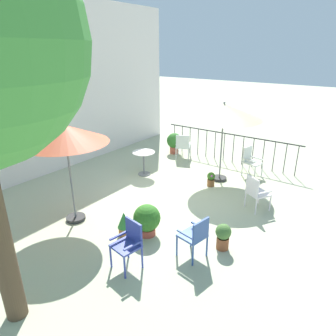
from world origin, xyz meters
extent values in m
plane|color=#B2B594|center=(0.00, 0.00, 0.00)|extent=(60.00, 60.00, 0.00)
cube|color=white|center=(0.00, 4.31, 2.63)|extent=(9.64, 0.30, 5.26)
cube|color=black|center=(3.32, 0.00, 1.00)|extent=(0.03, 4.94, 0.03)
cylinder|color=black|center=(3.32, -2.30, 0.50)|extent=(0.02, 0.02, 1.00)
cylinder|color=black|center=(3.32, -1.94, 0.50)|extent=(0.02, 0.02, 1.00)
cylinder|color=black|center=(3.32, -1.59, 0.50)|extent=(0.02, 0.02, 1.00)
cylinder|color=black|center=(3.32, -1.24, 0.50)|extent=(0.02, 0.02, 1.00)
cylinder|color=black|center=(3.32, -0.88, 0.50)|extent=(0.02, 0.02, 1.00)
cylinder|color=black|center=(3.32, -0.53, 0.50)|extent=(0.02, 0.02, 1.00)
cylinder|color=black|center=(3.32, -0.18, 0.50)|extent=(0.02, 0.02, 1.00)
cylinder|color=black|center=(3.32, 0.18, 0.50)|extent=(0.02, 0.02, 1.00)
cylinder|color=black|center=(3.32, 0.53, 0.50)|extent=(0.02, 0.02, 1.00)
cylinder|color=black|center=(3.32, 0.88, 0.50)|extent=(0.02, 0.02, 1.00)
cylinder|color=black|center=(3.32, 1.24, 0.50)|extent=(0.02, 0.02, 1.00)
cylinder|color=black|center=(3.32, 1.59, 0.50)|extent=(0.02, 0.02, 1.00)
cylinder|color=black|center=(3.32, 1.94, 0.50)|extent=(0.02, 0.02, 1.00)
cylinder|color=black|center=(3.32, 2.30, 0.50)|extent=(0.02, 0.02, 1.00)
sphere|color=#3E9246|center=(-3.95, -0.05, 3.53)|extent=(1.73, 1.73, 1.73)
cylinder|color=#2D2D2D|center=(1.69, -0.50, 0.04)|extent=(0.44, 0.44, 0.08)
cylinder|color=slate|center=(1.69, -0.50, 1.15)|extent=(0.04, 0.04, 2.31)
cone|color=beige|center=(1.69, -0.50, 2.09)|extent=(2.18, 2.18, 0.43)
sphere|color=slate|center=(1.69, -0.50, 2.34)|extent=(0.06, 0.06, 0.06)
cylinder|color=#2D2D2D|center=(-2.39, 1.17, 0.04)|extent=(0.44, 0.44, 0.08)
cylinder|color=slate|center=(-2.39, 1.17, 1.13)|extent=(0.04, 0.04, 2.27)
cone|color=#D15535|center=(-2.39, 1.17, 2.07)|extent=(1.84, 1.84, 0.39)
sphere|color=slate|center=(-2.39, 1.17, 2.30)|extent=(0.06, 0.06, 0.06)
cylinder|color=white|center=(0.66, 1.64, 0.74)|extent=(0.70, 0.70, 0.02)
cylinder|color=slate|center=(0.66, 1.64, 0.36)|extent=(0.06, 0.06, 0.73)
cylinder|color=slate|center=(0.66, 1.64, 0.01)|extent=(0.39, 0.39, 0.03)
cube|color=white|center=(0.60, -2.09, 0.42)|extent=(0.63, 0.63, 0.04)
cube|color=white|center=(0.42, -1.98, 0.66)|extent=(0.26, 0.40, 0.45)
cube|color=white|center=(0.49, -2.27, 0.54)|extent=(0.38, 0.25, 0.03)
cube|color=white|center=(0.71, -1.91, 0.54)|extent=(0.38, 0.25, 0.03)
cylinder|color=white|center=(0.68, -2.38, 0.20)|extent=(0.04, 0.04, 0.40)
cylinder|color=white|center=(0.89, -2.02, 0.20)|extent=(0.04, 0.04, 0.40)
cylinder|color=white|center=(0.31, -2.16, 0.20)|extent=(0.04, 0.04, 0.40)
cylinder|color=white|center=(0.52, -1.80, 0.20)|extent=(0.04, 0.04, 0.40)
cube|color=#37439F|center=(-2.92, -0.95, 0.47)|extent=(0.50, 0.52, 0.04)
cube|color=#37439F|center=(-2.73, -0.99, 0.70)|extent=(0.11, 0.43, 0.42)
cube|color=#37439F|center=(-2.89, -0.75, 0.59)|extent=(0.39, 0.10, 0.03)
cube|color=#37439F|center=(-2.96, -1.16, 0.59)|extent=(0.39, 0.10, 0.03)
cylinder|color=#37439F|center=(-3.08, -0.72, 0.22)|extent=(0.04, 0.04, 0.45)
cylinder|color=#37439F|center=(-3.15, -1.13, 0.22)|extent=(0.04, 0.04, 0.45)
cylinder|color=#37439F|center=(-2.70, -0.78, 0.22)|extent=(0.04, 0.04, 0.45)
cylinder|color=#37439F|center=(-2.77, -1.19, 0.22)|extent=(0.04, 0.04, 0.45)
cube|color=#325095|center=(-1.94, -1.74, 0.46)|extent=(0.51, 0.52, 0.04)
cube|color=#325095|center=(-1.97, -1.94, 0.67)|extent=(0.42, 0.11, 0.39)
cube|color=#325095|center=(-1.74, -1.77, 0.58)|extent=(0.11, 0.40, 0.03)
cube|color=#325095|center=(-2.14, -1.70, 0.58)|extent=(0.11, 0.40, 0.03)
cylinder|color=#325095|center=(-1.70, -1.57, 0.22)|extent=(0.04, 0.04, 0.44)
cylinder|color=#325095|center=(-2.10, -1.50, 0.22)|extent=(0.04, 0.04, 0.44)
cylinder|color=#325095|center=(-1.77, -1.97, 0.22)|extent=(0.04, 0.04, 0.44)
cylinder|color=#325095|center=(-2.17, -1.90, 0.22)|extent=(0.04, 0.04, 0.44)
cube|color=silver|center=(2.72, 1.49, 0.43)|extent=(0.63, 0.64, 0.04)
cube|color=silver|center=(2.52, 1.41, 0.68)|extent=(0.22, 0.44, 0.45)
cube|color=silver|center=(2.81, 1.29, 0.55)|extent=(0.41, 0.21, 0.03)
cube|color=silver|center=(2.63, 1.70, 0.55)|extent=(0.41, 0.21, 0.03)
cylinder|color=silver|center=(3.01, 1.37, 0.21)|extent=(0.04, 0.04, 0.41)
cylinder|color=silver|center=(2.82, 1.79, 0.21)|extent=(0.04, 0.04, 0.41)
cylinder|color=silver|center=(2.61, 1.20, 0.21)|extent=(0.04, 0.04, 0.41)
cylinder|color=silver|center=(2.42, 1.62, 0.21)|extent=(0.04, 0.04, 0.41)
cube|color=white|center=(2.53, -1.19, 0.44)|extent=(0.53, 0.58, 0.04)
cube|color=white|center=(2.58, -0.97, 0.69)|extent=(0.40, 0.13, 0.45)
cube|color=white|center=(2.35, -1.15, 0.56)|extent=(0.14, 0.45, 0.03)
cube|color=white|center=(2.71, -1.24, 0.56)|extent=(0.14, 0.45, 0.03)
cylinder|color=white|center=(2.29, -1.37, 0.21)|extent=(0.04, 0.04, 0.42)
cylinder|color=white|center=(2.66, -1.46, 0.21)|extent=(0.04, 0.04, 0.42)
cylinder|color=white|center=(2.40, -0.92, 0.21)|extent=(0.04, 0.04, 0.42)
cylinder|color=white|center=(2.77, -1.01, 0.21)|extent=(0.04, 0.04, 0.42)
cylinder|color=#BC723E|center=(-2.18, -0.19, 0.10)|extent=(0.25, 0.25, 0.19)
cylinder|color=#382819|center=(-2.18, -0.19, 0.18)|extent=(0.22, 0.22, 0.02)
cone|color=#348338|center=(-2.18, -0.19, 0.37)|extent=(0.29, 0.29, 0.35)
cylinder|color=#AF4836|center=(-1.88, -0.58, 0.08)|extent=(0.36, 0.36, 0.16)
cylinder|color=#382819|center=(-1.88, -0.58, 0.15)|extent=(0.31, 0.31, 0.02)
sphere|color=#316E22|center=(-1.88, -0.58, 0.41)|extent=(0.58, 0.58, 0.58)
cylinder|color=brown|center=(1.12, -0.50, 0.10)|extent=(0.21, 0.21, 0.21)
cylinder|color=#382819|center=(1.12, -0.50, 0.20)|extent=(0.18, 0.18, 0.02)
sphere|color=#376720|center=(1.12, -0.50, 0.31)|extent=(0.23, 0.23, 0.23)
sphere|color=#B649A6|center=(1.13, -0.41, 0.31)|extent=(0.07, 0.07, 0.07)
sphere|color=#B649A6|center=(1.05, -0.56, 0.35)|extent=(0.06, 0.06, 0.06)
cylinder|color=#B95440|center=(2.96, 2.06, 0.13)|extent=(0.34, 0.34, 0.25)
cylinder|color=#382819|center=(2.96, 2.06, 0.24)|extent=(0.30, 0.30, 0.02)
sphere|color=#317027|center=(2.96, 2.06, 0.50)|extent=(0.57, 0.57, 0.57)
cylinder|color=brown|center=(-1.38, -2.12, 0.13)|extent=(0.25, 0.25, 0.26)
cylinder|color=#382819|center=(-1.38, -2.12, 0.25)|extent=(0.22, 0.22, 0.02)
sphere|color=#487134|center=(-1.38, -2.12, 0.39)|extent=(0.31, 0.31, 0.31)
sphere|color=#B846A9|center=(-1.44, -2.04, 0.36)|extent=(0.07, 0.07, 0.07)
sphere|color=#B846A9|center=(-1.31, -2.03, 0.45)|extent=(0.09, 0.09, 0.09)
camera|label=1|loc=(-6.14, -4.20, 3.75)|focal=32.44mm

